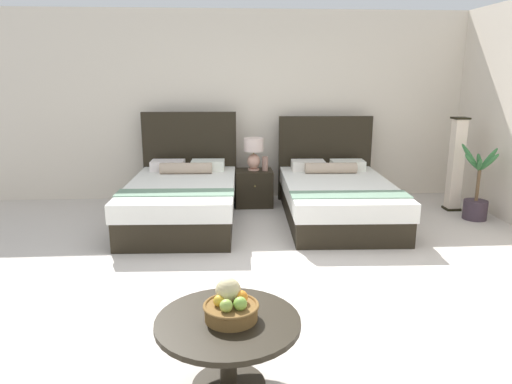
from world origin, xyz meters
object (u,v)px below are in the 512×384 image
(vase, at_px, (265,164))
(potted_palm, at_px, (476,198))
(bed_near_window, at_px, (183,198))
(table_lamp, at_px, (254,151))
(coffee_table, at_px, (228,335))
(nightstand, at_px, (254,188))
(fruit_bowl, at_px, (231,305))
(floor_lamp_corner, at_px, (456,164))
(bed_near_corner, at_px, (337,197))

(vase, bearing_deg, potted_palm, -17.00)
(bed_near_window, distance_m, table_lamp, 1.31)
(vase, relative_size, coffee_table, 0.23)
(nightstand, bearing_deg, fruit_bowl, -95.51)
(bed_near_window, relative_size, vase, 10.95)
(nightstand, relative_size, coffee_table, 0.62)
(fruit_bowl, bearing_deg, coffee_table, -133.97)
(table_lamp, relative_size, floor_lamp_corner, 0.36)
(table_lamp, bearing_deg, bed_near_corner, -35.33)
(nightstand, distance_m, fruit_bowl, 4.15)
(bed_near_corner, relative_size, vase, 11.19)
(coffee_table, bearing_deg, fruit_bowl, 46.03)
(floor_lamp_corner, bearing_deg, coffee_table, -130.60)
(nightstand, xyz_separation_m, floor_lamp_corner, (2.78, -0.41, 0.39))
(floor_lamp_corner, xyz_separation_m, potted_palm, (0.09, -0.46, -0.36))
(vase, height_order, fruit_bowl, vase)
(coffee_table, bearing_deg, table_lamp, 84.28)
(bed_near_corner, xyz_separation_m, potted_palm, (1.83, -0.15, -0.01))
(potted_palm, bearing_deg, bed_near_window, 177.82)
(potted_palm, bearing_deg, table_lamp, 162.80)
(potted_palm, bearing_deg, coffee_table, -135.13)
(nightstand, distance_m, table_lamp, 0.54)
(bed_near_window, distance_m, vase, 1.35)
(vase, distance_m, fruit_bowl, 4.12)
(bed_near_window, distance_m, floor_lamp_corner, 3.78)
(nightstand, xyz_separation_m, potted_palm, (2.87, -0.87, 0.02))
(nightstand, xyz_separation_m, coffee_table, (-0.42, -4.14, 0.09))
(bed_near_window, xyz_separation_m, nightstand, (0.96, 0.72, -0.05))
(table_lamp, height_order, floor_lamp_corner, floor_lamp_corner)
(coffee_table, xyz_separation_m, fruit_bowl, (0.02, 0.02, 0.19))
(bed_near_corner, xyz_separation_m, vase, (-0.89, 0.68, 0.33))
(floor_lamp_corner, distance_m, potted_palm, 0.59)
(nightstand, xyz_separation_m, fruit_bowl, (-0.40, -4.12, 0.28))
(table_lamp, height_order, vase, table_lamp)
(bed_near_window, bearing_deg, coffee_table, -80.93)
(bed_near_corner, xyz_separation_m, nightstand, (-1.05, 0.72, -0.03))
(coffee_table, bearing_deg, bed_near_corner, 66.83)
(vase, height_order, floor_lamp_corner, floor_lamp_corner)
(vase, bearing_deg, table_lamp, 159.52)
(bed_near_window, bearing_deg, bed_near_corner, 0.02)
(nightstand, height_order, fruit_bowl, fruit_bowl)
(bed_near_corner, height_order, floor_lamp_corner, floor_lamp_corner)
(vase, relative_size, potted_palm, 0.20)
(bed_near_corner, height_order, fruit_bowl, bed_near_corner)
(floor_lamp_corner, height_order, potted_palm, floor_lamp_corner)
(table_lamp, bearing_deg, bed_near_window, -142.34)
(bed_near_window, distance_m, potted_palm, 3.84)
(vase, xyz_separation_m, coffee_table, (-0.58, -4.10, -0.27))
(table_lamp, relative_size, fruit_bowl, 1.39)
(potted_palm, bearing_deg, vase, 163.00)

